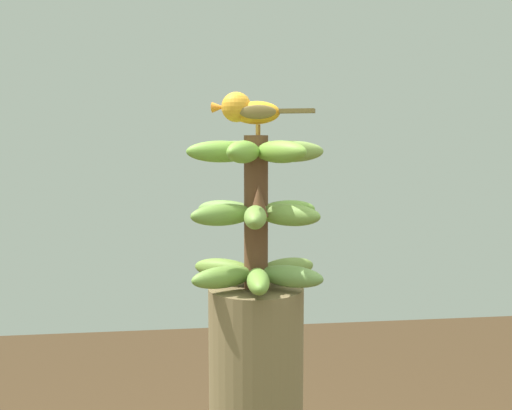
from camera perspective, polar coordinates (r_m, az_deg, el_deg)
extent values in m
cylinder|color=brown|center=(1.14, 0.00, -0.74)|extent=(0.05, 0.05, 0.30)
ellipsoid|color=#73A03F|center=(1.09, 0.20, -7.34)|extent=(0.05, 0.13, 0.04)
ellipsoid|color=#6E9349|center=(1.13, 3.35, -6.86)|extent=(0.13, 0.11, 0.04)
ellipsoid|color=olive|center=(1.21, 2.97, -6.09)|extent=(0.14, 0.09, 0.04)
ellipsoid|color=olive|center=(1.24, -0.18, -5.77)|extent=(0.05, 0.13, 0.04)
ellipsoid|color=olive|center=(1.20, -3.16, -6.15)|extent=(0.13, 0.11, 0.04)
ellipsoid|color=#729B41|center=(1.13, -3.18, -6.93)|extent=(0.14, 0.09, 0.04)
ellipsoid|color=#779E44|center=(1.07, -0.07, -1.17)|extent=(0.06, 0.14, 0.04)
ellipsoid|color=#759B44|center=(1.11, 3.12, -0.95)|extent=(0.13, 0.11, 0.04)
ellipsoid|color=#709F3B|center=(1.18, 3.00, -0.55)|extent=(0.14, 0.09, 0.04)
ellipsoid|color=olive|center=(1.22, 0.06, -0.36)|extent=(0.06, 0.14, 0.04)
ellipsoid|color=#749D4A|center=(1.18, -2.93, -0.54)|extent=(0.13, 0.11, 0.04)
ellipsoid|color=olive|center=(1.11, -3.18, -0.94)|extent=(0.14, 0.09, 0.04)
ellipsoid|color=#74A039|center=(1.09, 2.32, 5.13)|extent=(0.11, 0.13, 0.04)
ellipsoid|color=#7B9A45|center=(1.15, 3.30, 5.16)|extent=(0.13, 0.05, 0.04)
ellipsoid|color=#6FA039|center=(1.20, 1.06, 5.20)|extent=(0.10, 0.14, 0.04)
ellipsoid|color=olive|center=(1.19, -2.12, 5.19)|extent=(0.11, 0.13, 0.04)
ellipsoid|color=#6FA039|center=(1.13, -3.37, 5.15)|extent=(0.13, 0.05, 0.04)
ellipsoid|color=#70A239|center=(1.07, -1.19, 5.12)|extent=(0.10, 0.14, 0.04)
cone|color=brown|center=(1.10, 0.37, 0.44)|extent=(0.04, 0.04, 0.06)
cylinder|color=#C68933|center=(1.15, 0.30, 7.23)|extent=(0.00, 0.01, 0.02)
cylinder|color=#C68933|center=(1.12, 0.00, 7.26)|extent=(0.00, 0.00, 0.02)
ellipsoid|color=orange|center=(1.14, 0.15, 8.87)|extent=(0.10, 0.07, 0.04)
ellipsoid|color=brown|center=(1.16, 0.62, 8.82)|extent=(0.07, 0.03, 0.03)
ellipsoid|color=brown|center=(1.11, 0.13, 8.93)|extent=(0.07, 0.03, 0.03)
cube|color=brown|center=(1.12, 3.97, 9.01)|extent=(0.07, 0.05, 0.01)
sphere|color=orange|center=(1.15, -1.90, 9.39)|extent=(0.06, 0.06, 0.06)
sphere|color=black|center=(1.13, -2.55, 9.66)|extent=(0.01, 0.01, 0.01)
cone|color=orange|center=(1.16, -3.60, 9.35)|extent=(0.03, 0.03, 0.02)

